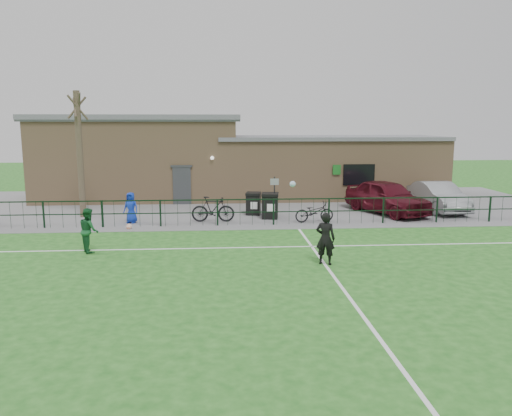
{
  "coord_description": "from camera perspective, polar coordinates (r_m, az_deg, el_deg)",
  "views": [
    {
      "loc": [
        -1.32,
        -13.77,
        4.54
      ],
      "look_at": [
        0.0,
        5.0,
        1.3
      ],
      "focal_mm": 35.0,
      "sensor_mm": 36.0,
      "label": 1
    }
  ],
  "objects": [
    {
      "name": "sign_post",
      "position": [
        23.61,
        2.11,
        1.19
      ],
      "size": [
        0.07,
        0.07,
        2.0
      ],
      "primitive_type": "cylinder",
      "rotation": [
        0.0,
        0.0,
        0.19
      ],
      "color": "black",
      "rests_on": "paving_strip"
    },
    {
      "name": "car_silver",
      "position": [
        27.38,
        20.08,
        1.24
      ],
      "size": [
        1.75,
        4.55,
        1.48
      ],
      "primitive_type": "imported",
      "rotation": [
        0.0,
        0.0,
        0.04
      ],
      "color": "#93969A",
      "rests_on": "paving_strip"
    },
    {
      "name": "car_maroon",
      "position": [
        25.81,
        14.74,
        1.25
      ],
      "size": [
        3.72,
        5.31,
        1.68
      ],
      "primitive_type": "imported",
      "rotation": [
        0.0,
        0.0,
        0.39
      ],
      "color": "#4D0D19",
      "rests_on": "paving_strip"
    },
    {
      "name": "clubhouse",
      "position": [
        30.36,
        -3.2,
        5.38
      ],
      "size": [
        24.25,
        5.4,
        4.96
      ],
      "color": "tan",
      "rests_on": "ground"
    },
    {
      "name": "perimeter_fence",
      "position": [
        22.16,
        -0.55,
        -0.47
      ],
      "size": [
        28.0,
        0.1,
        1.2
      ],
      "primitive_type": "cube",
      "color": "black",
      "rests_on": "ground"
    },
    {
      "name": "pitch_line_mid",
      "position": [
        18.39,
        0.22,
        -4.51
      ],
      "size": [
        28.0,
        0.1,
        0.01
      ],
      "primitive_type": "cube",
      "color": "white",
      "rests_on": "ground"
    },
    {
      "name": "wheelie_bin_left",
      "position": [
        24.72,
        -0.3,
        0.43
      ],
      "size": [
        0.79,
        0.87,
        1.01
      ],
      "primitive_type": "cube",
      "rotation": [
        0.0,
        0.0,
        -0.18
      ],
      "color": "black",
      "rests_on": "paving_strip"
    },
    {
      "name": "bicycle_e",
      "position": [
        22.96,
        6.68,
        -0.45
      ],
      "size": [
        1.86,
        0.85,
        0.95
      ],
      "primitive_type": "imported",
      "rotation": [
        0.0,
        0.0,
        1.7
      ],
      "color": "black",
      "rests_on": "paving_strip"
    },
    {
      "name": "ground",
      "position": [
        14.56,
        1.4,
        -8.4
      ],
      "size": [
        90.0,
        90.0,
        0.0
      ],
      "primitive_type": "plane",
      "color": "#1F5C1B",
      "rests_on": "ground"
    },
    {
      "name": "bare_tree",
      "position": [
        25.22,
        -19.48,
        5.71
      ],
      "size": [
        0.3,
        0.3,
        6.0
      ],
      "primitive_type": "cylinder",
      "color": "#45382A",
      "rests_on": "ground"
    },
    {
      "name": "outfield_player",
      "position": [
        18.56,
        -18.56,
        -2.41
      ],
      "size": [
        0.88,
        0.95,
        1.58
      ],
      "primitive_type": "imported",
      "rotation": [
        0.0,
        0.0,
        2.04
      ],
      "color": "#18552A",
      "rests_on": "ground"
    },
    {
      "name": "paving_strip",
      "position": [
        27.67,
        -1.24,
        0.35
      ],
      "size": [
        34.0,
        13.0,
        0.02
      ],
      "primitive_type": "cube",
      "color": "slate",
      "rests_on": "ground"
    },
    {
      "name": "bicycle_d",
      "position": [
        22.94,
        -4.94,
        -0.13
      ],
      "size": [
        1.98,
        0.63,
        1.18
      ],
      "primitive_type": "imported",
      "rotation": [
        0.0,
        0.0,
        1.53
      ],
      "color": "black",
      "rests_on": "paving_strip"
    },
    {
      "name": "wheelie_bin_right",
      "position": [
        23.75,
        1.61,
        0.17
      ],
      "size": [
        0.85,
        0.94,
        1.12
      ],
      "primitive_type": "cube",
      "rotation": [
        0.0,
        0.0,
        -0.14
      ],
      "color": "black",
      "rests_on": "paving_strip"
    },
    {
      "name": "ball_ground",
      "position": [
        22.09,
        -14.31,
        -2.08
      ],
      "size": [
        0.24,
        0.24,
        0.24
      ],
      "primitive_type": "sphere",
      "color": "white",
      "rests_on": "ground"
    },
    {
      "name": "spectator_child",
      "position": [
        23.32,
        -14.11,
        0.04
      ],
      "size": [
        0.78,
        0.62,
        1.4
      ],
      "primitive_type": "imported",
      "rotation": [
        0.0,
        0.0,
        -0.29
      ],
      "color": "#1331B2",
      "rests_on": "paving_strip"
    },
    {
      "name": "goalkeeper_kick",
      "position": [
        16.25,
        7.84,
        -3.3
      ],
      "size": [
        1.21,
        2.85,
        2.44
      ],
      "color": "black",
      "rests_on": "ground"
    },
    {
      "name": "pitch_line_touch",
      "position": [
        22.08,
        -0.51,
        -2.08
      ],
      "size": [
        28.0,
        0.1,
        0.01
      ],
      "primitive_type": "cube",
      "color": "white",
      "rests_on": "ground"
    },
    {
      "name": "pitch_line_perp",
      "position": [
        14.87,
        9.17,
        -8.12
      ],
      "size": [
        0.1,
        16.0,
        0.01
      ],
      "primitive_type": "cube",
      "color": "white",
      "rests_on": "ground"
    }
  ]
}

